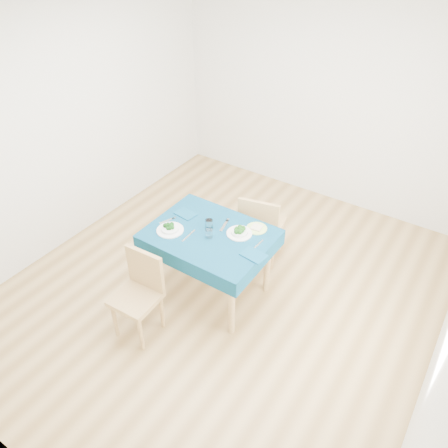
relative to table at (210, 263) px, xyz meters
The scene contains 16 objects.
room_shell 0.98m from the table, 41.76° to the left, with size 4.02×4.52×2.73m.
table is the anchor object (origin of this frame).
chair_near 0.84m from the table, 107.65° to the right, with size 0.38×0.42×0.95m, color tan.
chair_far 0.80m from the table, 79.53° to the left, with size 0.43×0.47×1.07m, color tan.
bowl_near 0.56m from the table, 151.96° to the right, with size 0.26×0.26×0.08m, color white, non-canonical shape.
bowl_far 0.50m from the table, 31.38° to the left, with size 0.24×0.24×0.07m, color white, non-canonical shape.
fork_near 0.60m from the table, behind, with size 0.02×0.16×0.00m, color silver.
knife_near 0.43m from the table, 134.61° to the right, with size 0.02×0.20×0.00m, color silver.
fork_far 0.42m from the table, 74.22° to the left, with size 0.03×0.19×0.00m, color silver.
knife_far 0.60m from the table, 11.20° to the left, with size 0.01×0.19×0.00m, color silver.
napkin_near 0.55m from the table, 163.16° to the left, with size 0.20×0.14×0.01m, color navy.
napkin_far 0.64m from the table, ahead, with size 0.21×0.15×0.01m, color navy.
tumbler_center 0.43m from the table, 128.49° to the left, with size 0.07×0.07×0.09m, color white.
tumbler_side 0.43m from the table, 60.19° to the right, with size 0.07×0.07×0.09m, color white.
side_plate 0.59m from the table, 42.15° to the left, with size 0.20×0.20×0.01m, color #BCE36F.
bread_slice 0.60m from the table, 42.15° to the left, with size 0.10×0.10×0.01m, color beige.
Camera 1 is at (1.79, -2.68, 3.27)m, focal length 35.00 mm.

